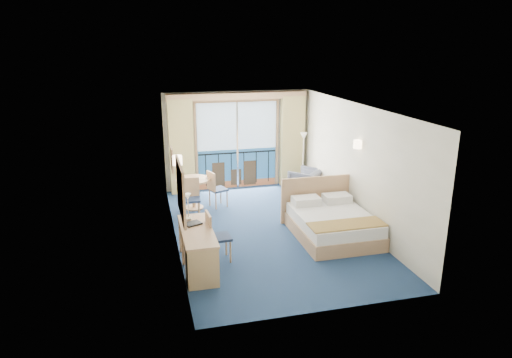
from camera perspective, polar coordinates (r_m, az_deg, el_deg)
name	(u,v)px	position (r m, az deg, el deg)	size (l,w,h in m)	color
floor	(268,230)	(10.08, 1.54, -6.38)	(6.50, 6.50, 0.00)	navy
room_walls	(269,151)	(9.52, 1.63, 3.51)	(4.04, 6.54, 2.72)	beige
balcony_door	(237,148)	(12.71, -2.38, 3.92)	(2.36, 0.03, 2.52)	navy
curtain_left	(182,147)	(12.32, -9.29, 3.94)	(0.65, 0.22, 2.55)	tan
curtain_right	(292,141)	(12.95, 4.53, 4.72)	(0.65, 0.22, 2.55)	tan
pelmet	(238,96)	(12.36, -2.31, 10.33)	(3.80, 0.25, 0.18)	tan
mirror	(181,190)	(7.82, -9.37, -1.40)	(0.05, 1.25, 0.95)	tan
wall_print	(172,160)	(9.68, -10.44, 2.37)	(0.04, 0.42, 0.52)	tan
sconce_left	(177,160)	(8.60, -9.81, 2.32)	(0.18, 0.18, 0.18)	#FFDCB2
sconce_right	(358,144)	(10.07, 12.59, 4.26)	(0.18, 0.18, 0.18)	#FFDCB2
bed	(332,223)	(9.80, 9.45, -5.43)	(1.67, 1.99, 1.05)	tan
nightstand	(334,203)	(10.99, 9.70, -3.00)	(0.44, 0.42, 0.58)	tan
phone	(337,191)	(10.86, 10.08, -1.43)	(0.17, 0.13, 0.08)	white
armchair	(306,182)	(12.32, 6.32, -0.37)	(0.76, 0.78, 0.71)	#454954
floor_lamp	(303,146)	(12.71, 5.96, 4.09)	(0.22, 0.22, 1.58)	silver
desk	(201,257)	(7.98, -6.91, -9.69)	(0.55, 1.61, 0.76)	tan
desk_chair	(215,234)	(8.55, -5.18, -6.85)	(0.45, 0.44, 0.97)	#212F4D
folder	(193,224)	(8.47, -7.90, -5.53)	(0.29, 0.22, 0.03)	black
desk_lamp	(188,201)	(8.55, -8.51, -2.77)	(0.13, 0.13, 0.50)	silver
round_table	(193,186)	(11.28, -7.85, -0.87)	(0.84, 0.84, 0.76)	tan
table_chair_a	(215,187)	(11.32, -5.12, -1.01)	(0.51, 0.51, 0.92)	#212F4D
table_chair_b	(191,195)	(10.78, -8.08, -2.03)	(0.42, 0.43, 0.92)	#212F4D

